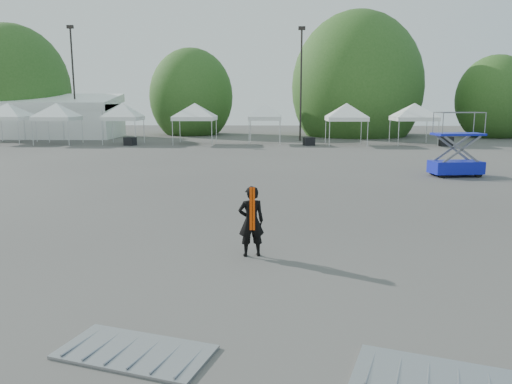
{
  "coord_description": "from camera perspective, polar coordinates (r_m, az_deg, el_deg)",
  "views": [
    {
      "loc": [
        0.7,
        -12.75,
        3.49
      ],
      "look_at": [
        0.26,
        -0.77,
        1.3
      ],
      "focal_mm": 35.0,
      "sensor_mm": 36.0,
      "label": 1
    }
  ],
  "objects": [
    {
      "name": "tent_b",
      "position": [
        44.14,
        -21.84,
        9.07
      ],
      "size": [
        4.37,
        4.37,
        3.88
      ],
      "color": "silver",
      "rests_on": "ground"
    },
    {
      "name": "tree_mid_w",
      "position": [
        53.47,
        -7.39,
        10.75
      ],
      "size": [
        4.16,
        4.16,
        6.33
      ],
      "color": "#382314",
      "rests_on": "ground"
    },
    {
      "name": "crate_west",
      "position": [
        41.15,
        -14.19,
        5.63
      ],
      "size": [
        0.99,
        0.87,
        0.65
      ],
      "primitive_type": "cube",
      "rotation": [
        0.0,
        0.0,
        -0.31
      ],
      "color": "black",
      "rests_on": "ground"
    },
    {
      "name": "tree_far_e",
      "position": [
        54.12,
        25.66,
        9.5
      ],
      "size": [
        3.84,
        3.84,
        5.84
      ],
      "color": "#382314",
      "rests_on": "ground"
    },
    {
      "name": "crate_east",
      "position": [
        42.02,
        20.91,
        5.43
      ],
      "size": [
        1.01,
        0.81,
        0.75
      ],
      "primitive_type": "cube",
      "rotation": [
        0.0,
        0.0,
        -0.06
      ],
      "color": "black",
      "rests_on": "ground"
    },
    {
      "name": "crate_mid",
      "position": [
        40.03,
        6.07,
        5.76
      ],
      "size": [
        0.99,
        0.87,
        0.64
      ],
      "primitive_type": "cube",
      "rotation": [
        0.0,
        0.0,
        0.33
      ],
      "color": "black",
      "rests_on": "ground"
    },
    {
      "name": "tree_mid_e",
      "position": [
        52.43,
        11.45,
        11.64
      ],
      "size": [
        5.12,
        5.12,
        7.79
      ],
      "color": "#382314",
      "rests_on": "ground"
    },
    {
      "name": "man",
      "position": [
        11.29,
        -0.56,
        -3.36
      ],
      "size": [
        0.66,
        0.51,
        1.62
      ],
      "rotation": [
        0.0,
        0.0,
        3.36
      ],
      "color": "black",
      "rests_on": "ground"
    },
    {
      "name": "tent_e",
      "position": [
        41.56,
        1.03,
        9.76
      ],
      "size": [
        3.81,
        3.81,
        3.88
      ],
      "color": "silver",
      "rests_on": "ground"
    },
    {
      "name": "light_pole_east",
      "position": [
        44.86,
        5.17,
        12.91
      ],
      "size": [
        0.6,
        0.25,
        9.8
      ],
      "color": "black",
      "rests_on": "ground"
    },
    {
      "name": "scissor_lift",
      "position": [
        25.13,
        22.02,
        5.08
      ],
      "size": [
        2.46,
        1.48,
        2.99
      ],
      "rotation": [
        0.0,
        0.0,
        0.14
      ],
      "color": "#0C18A2",
      "rests_on": "ground"
    },
    {
      "name": "tent_g",
      "position": [
        42.56,
        17.66,
        9.3
      ],
      "size": [
        4.63,
        4.63,
        3.88
      ],
      "color": "silver",
      "rests_on": "ground"
    },
    {
      "name": "tent_c",
      "position": [
        42.67,
        -15.02,
        9.43
      ],
      "size": [
        4.08,
        4.08,
        3.88
      ],
      "color": "silver",
      "rests_on": "ground"
    },
    {
      "name": "light_pole_west",
      "position": [
        50.4,
        -20.16,
        12.34
      ],
      "size": [
        0.6,
        0.25,
        10.3
      ],
      "color": "black",
      "rests_on": "ground"
    },
    {
      "name": "barrier_mid",
      "position": [
        7.11,
        20.62,
        -19.48
      ],
      "size": [
        2.44,
        1.76,
        0.07
      ],
      "rotation": [
        0.0,
        0.0,
        -0.33
      ],
      "color": "#96999E",
      "rests_on": "ground"
    },
    {
      "name": "barrier_left",
      "position": [
        7.53,
        -13.64,
        -17.29
      ],
      "size": [
        2.34,
        1.63,
        0.07
      ],
      "rotation": [
        0.0,
        0.0,
        -0.29
      ],
      "color": "#96999E",
      "rests_on": "ground"
    },
    {
      "name": "tent_a",
      "position": [
        46.94,
        -26.52,
        8.76
      ],
      "size": [
        4.61,
        4.61,
        3.88
      ],
      "color": "silver",
      "rests_on": "ground"
    },
    {
      "name": "ground",
      "position": [
        13.24,
        -1.01,
        -4.94
      ],
      "size": [
        120.0,
        120.0,
        0.0
      ],
      "primitive_type": "plane",
      "color": "#474442",
      "rests_on": "ground"
    },
    {
      "name": "tree_far_w",
      "position": [
        57.36,
        -26.1,
        10.37
      ],
      "size": [
        4.8,
        4.8,
        7.3
      ],
      "color": "#382314",
      "rests_on": "ground"
    },
    {
      "name": "tent_d",
      "position": [
        41.62,
        -7.02,
        9.69
      ],
      "size": [
        4.72,
        4.72,
        3.88
      ],
      "color": "silver",
      "rests_on": "ground"
    },
    {
      "name": "marquee",
      "position": [
        52.89,
        -23.55,
        7.86
      ],
      "size": [
        15.0,
        6.25,
        4.23
      ],
      "color": "white",
      "rests_on": "ground"
    },
    {
      "name": "tent_f",
      "position": [
        40.93,
        10.32,
        9.59
      ],
      "size": [
        4.44,
        4.44,
        3.88
      ],
      "color": "silver",
      "rests_on": "ground"
    }
  ]
}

